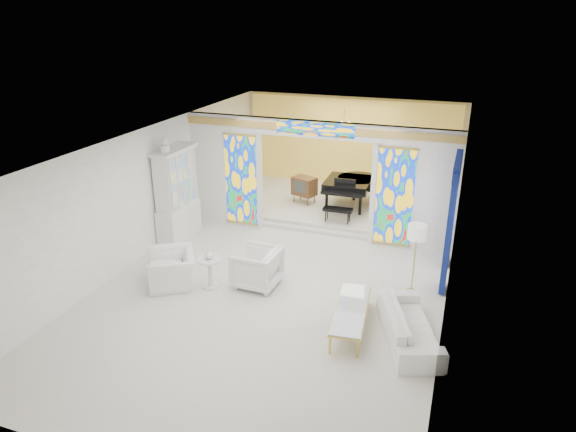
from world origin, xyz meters
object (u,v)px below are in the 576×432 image
at_px(china_cabinet, 177,195).
at_px(coffee_table, 351,310).
at_px(grand_piano, 353,184).
at_px(armchair_right, 257,267).
at_px(tv_console, 304,186).
at_px(armchair_left, 172,269).
at_px(sofa, 409,324).

height_order(china_cabinet, coffee_table, china_cabinet).
bearing_deg(grand_piano, coffee_table, -78.91).
bearing_deg(coffee_table, armchair_right, 158.51).
distance_m(grand_piano, tv_console, 1.42).
relative_size(armchair_left, tv_console, 1.40).
bearing_deg(tv_console, armchair_right, -64.29).
distance_m(china_cabinet, armchair_right, 3.37).
height_order(coffee_table, tv_console, tv_console).
bearing_deg(tv_console, sofa, -36.19).
relative_size(armchair_right, sofa, 0.45).
relative_size(armchair_left, sofa, 0.53).
distance_m(china_cabinet, tv_console, 3.95).
distance_m(china_cabinet, grand_piano, 5.07).
relative_size(armchair_right, grand_piano, 0.38).
xyz_separation_m(china_cabinet, armchair_left, (1.10, -2.18, -0.81)).
bearing_deg(coffee_table, tv_console, 115.88).
relative_size(grand_piano, tv_console, 3.11).
relative_size(sofa, tv_console, 2.64).
height_order(armchair_right, grand_piano, grand_piano).
height_order(grand_piano, tv_console, grand_piano).
bearing_deg(china_cabinet, grand_piano, 41.96).
bearing_deg(china_cabinet, armchair_right, -29.86).
height_order(sofa, tv_console, tv_console).
bearing_deg(sofa, grand_piano, 2.05).
relative_size(armchair_left, coffee_table, 0.57).
height_order(coffee_table, grand_piano, grand_piano).
relative_size(china_cabinet, coffee_table, 1.43).
bearing_deg(armchair_left, grand_piano, 121.73).
height_order(armchair_left, tv_console, tv_console).
bearing_deg(tv_console, china_cabinet, -107.30).
bearing_deg(armchair_right, coffee_table, 70.76).
distance_m(armchair_left, coffee_table, 4.02).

